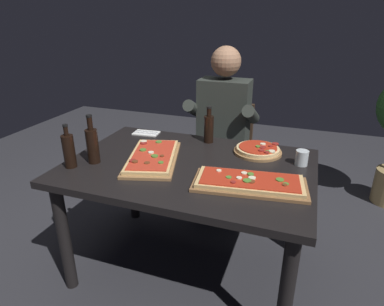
% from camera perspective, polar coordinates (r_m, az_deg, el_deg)
% --- Properties ---
extents(ground_plane, '(6.40, 6.40, 0.00)m').
position_cam_1_polar(ground_plane, '(2.32, -0.44, -18.75)').
color(ground_plane, '#2D2D33').
extents(dining_table, '(1.40, 0.96, 0.74)m').
position_cam_1_polar(dining_table, '(1.95, -0.50, -4.46)').
color(dining_table, black).
rests_on(dining_table, ground_plane).
extents(pizza_rectangular_front, '(0.59, 0.32, 0.05)m').
position_cam_1_polar(pizza_rectangular_front, '(1.69, 9.84, -5.02)').
color(pizza_rectangular_front, brown).
rests_on(pizza_rectangular_front, dining_table).
extents(pizza_rectangular_left, '(0.42, 0.58, 0.05)m').
position_cam_1_polar(pizza_rectangular_left, '(1.97, -6.78, -0.69)').
color(pizza_rectangular_left, olive).
rests_on(pizza_rectangular_left, dining_table).
extents(pizza_round_far, '(0.29, 0.29, 0.05)m').
position_cam_1_polar(pizza_round_far, '(2.10, 11.24, 0.51)').
color(pizza_round_far, olive).
rests_on(pizza_round_far, dining_table).
extents(wine_bottle_dark, '(0.07, 0.07, 0.25)m').
position_cam_1_polar(wine_bottle_dark, '(1.96, -20.36, 0.43)').
color(wine_bottle_dark, black).
rests_on(wine_bottle_dark, dining_table).
extents(oil_bottle_amber, '(0.06, 0.06, 0.25)m').
position_cam_1_polar(oil_bottle_amber, '(2.21, 2.82, 4.32)').
color(oil_bottle_amber, black).
rests_on(oil_bottle_amber, dining_table).
extents(vinegar_bottle_green, '(0.07, 0.07, 0.29)m').
position_cam_1_polar(vinegar_bottle_green, '(1.98, -16.71, 1.42)').
color(vinegar_bottle_green, black).
rests_on(vinegar_bottle_green, dining_table).
extents(tumbler_near_camera, '(0.07, 0.07, 0.09)m').
position_cam_1_polar(tumbler_near_camera, '(1.99, 18.29, -0.93)').
color(tumbler_near_camera, silver).
rests_on(tumbler_near_camera, dining_table).
extents(napkin_cutlery_set, '(0.19, 0.12, 0.01)m').
position_cam_1_polar(napkin_cutlery_set, '(2.42, -7.85, 3.42)').
color(napkin_cutlery_set, white).
rests_on(napkin_cutlery_set, dining_table).
extents(diner_chair, '(0.44, 0.44, 0.87)m').
position_cam_1_polar(diner_chair, '(2.77, 5.55, 0.32)').
color(diner_chair, '#3D2B1E').
rests_on(diner_chair, ground_plane).
extents(seated_diner, '(0.53, 0.41, 1.33)m').
position_cam_1_polar(seated_diner, '(2.57, 5.09, 4.64)').
color(seated_diner, '#23232D').
rests_on(seated_diner, ground_plane).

